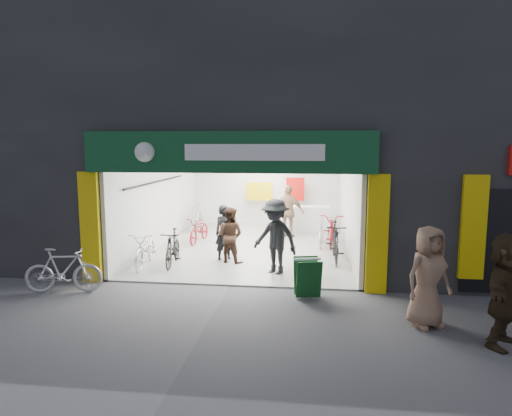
% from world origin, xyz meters
% --- Properties ---
extents(ground, '(60.00, 60.00, 0.00)m').
position_xyz_m(ground, '(0.00, 0.00, 0.00)').
color(ground, '#56565B').
rests_on(ground, ground).
extents(building, '(17.00, 10.27, 8.00)m').
position_xyz_m(building, '(0.91, 4.99, 4.31)').
color(building, '#232326').
rests_on(building, ground).
extents(bike_left_front, '(0.80, 1.86, 0.95)m').
position_xyz_m(bike_left_front, '(-2.50, 1.43, 0.48)').
color(bike_left_front, silver).
rests_on(bike_left_front, ground).
extents(bike_left_midfront, '(0.61, 1.67, 0.98)m').
position_xyz_m(bike_left_midfront, '(-1.80, 1.55, 0.49)').
color(bike_left_midfront, black).
rests_on(bike_left_midfront, ground).
extents(bike_left_midback, '(0.72, 1.68, 0.86)m').
position_xyz_m(bike_left_midback, '(-1.80, 4.45, 0.43)').
color(bike_left_midback, maroon).
rests_on(bike_left_midback, ground).
extents(bike_left_back, '(0.51, 1.74, 1.05)m').
position_xyz_m(bike_left_back, '(-2.50, 6.71, 0.52)').
color(bike_left_back, silver).
rests_on(bike_left_back, ground).
extents(bike_right_front, '(0.54, 1.85, 1.11)m').
position_xyz_m(bike_right_front, '(2.50, 2.53, 0.55)').
color(bike_right_front, black).
rests_on(bike_right_front, ground).
extents(bike_right_mid, '(0.83, 2.07, 1.07)m').
position_xyz_m(bike_right_mid, '(2.50, 4.58, 0.53)').
color(bike_right_mid, maroon).
rests_on(bike_right_mid, ground).
extents(bike_right_back, '(0.55, 1.60, 0.95)m').
position_xyz_m(bike_right_back, '(2.15, 4.36, 0.47)').
color(bike_right_back, silver).
rests_on(bike_right_back, ground).
extents(parked_bike, '(1.72, 0.78, 1.00)m').
position_xyz_m(parked_bike, '(-3.50, -0.87, 0.50)').
color(parked_bike, '#BBBBC0').
rests_on(parked_bike, ground).
extents(customer_a, '(0.68, 0.61, 1.56)m').
position_xyz_m(customer_a, '(-0.54, 2.30, 0.78)').
color(customer_a, black).
rests_on(customer_a, ground).
extents(customer_b, '(0.88, 0.77, 1.55)m').
position_xyz_m(customer_b, '(-0.34, 2.03, 0.77)').
color(customer_b, '#3D261B').
rests_on(customer_b, ground).
extents(customer_c, '(1.41, 1.22, 1.89)m').
position_xyz_m(customer_c, '(0.96, 1.08, 0.95)').
color(customer_c, black).
rests_on(customer_c, ground).
extents(customer_d, '(1.15, 0.68, 1.84)m').
position_xyz_m(customer_d, '(1.06, 5.53, 0.92)').
color(customer_d, '#937055').
rests_on(customer_d, ground).
extents(pedestrian_near, '(1.05, 0.92, 1.82)m').
position_xyz_m(pedestrian_near, '(3.90, -1.82, 0.91)').
color(pedestrian_near, '#8D6952').
rests_on(pedestrian_near, ground).
extents(pedestrian_far, '(1.52, 1.67, 1.85)m').
position_xyz_m(pedestrian_far, '(4.93, -2.50, 0.93)').
color(pedestrian_far, '#352818').
rests_on(pedestrian_far, ground).
extents(sandwich_board, '(0.63, 0.64, 0.82)m').
position_xyz_m(sandwich_board, '(1.78, -0.52, 0.45)').
color(sandwich_board, '#10421A').
rests_on(sandwich_board, ground).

